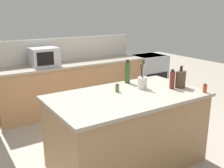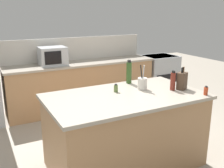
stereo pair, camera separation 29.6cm
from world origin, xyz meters
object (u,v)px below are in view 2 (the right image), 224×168
knife_block (182,81)px  spice_jar_oregano (116,88)px  olive_oil_bottle (129,72)px  range_oven (159,75)px  vinegar_bottle (173,81)px  utensil_crock (142,83)px  spice_jar_paprika (206,91)px  microwave (53,56)px

knife_block → spice_jar_oregano: knife_block is taller
spice_jar_oregano → olive_oil_bottle: bearing=38.0°
range_oven → vinegar_bottle: size_ratio=3.63×
utensil_crock → vinegar_bottle: bearing=-32.5°
olive_oil_bottle → range_oven: bearing=42.7°
utensil_crock → olive_oil_bottle: (0.00, 0.34, 0.07)m
utensil_crock → olive_oil_bottle: size_ratio=0.98×
range_oven → spice_jar_oregano: (-2.26, -2.04, 0.52)m
utensil_crock → spice_jar_oregano: utensil_crock is taller
knife_block → utensil_crock: size_ratio=0.91×
knife_block → spice_jar_oregano: (-0.81, 0.29, -0.07)m
knife_block → spice_jar_oregano: bearing=133.3°
knife_block → vinegar_bottle: 0.13m
knife_block → vinegar_bottle: size_ratio=1.15×
utensil_crock → spice_jar_paprika: utensil_crock is taller
knife_block → spice_jar_paprika: (0.09, -0.32, -0.06)m
range_oven → utensil_crock: (-1.91, -2.10, 0.56)m
microwave → spice_jar_paprika: bearing=-66.9°
microwave → utensil_crock: 2.18m
utensil_crock → spice_jar_oregano: bearing=170.8°
microwave → vinegar_bottle: size_ratio=1.93×
range_oven → microwave: bearing=180.0°
knife_block → utensil_crock: bearing=126.0°
spice_jar_paprika → olive_oil_bottle: olive_oil_bottle is taller
range_oven → knife_block: bearing=-122.0°
microwave → olive_oil_bottle: microwave is taller
range_oven → spice_jar_paprika: size_ratio=8.37×
spice_jar_oregano → microwave: bearing=96.4°
microwave → knife_block: microwave is taller
utensil_crock → spice_jar_oregano: 0.36m
utensil_crock → vinegar_bottle: 0.39m
knife_block → spice_jar_paprika: size_ratio=2.64×
microwave → knife_block: size_ratio=1.69×
microwave → vinegar_bottle: (0.91, -2.30, -0.05)m
microwave → spice_jar_oregano: 2.05m
spice_jar_paprika → microwave: bearing=113.1°
spice_jar_oregano → olive_oil_bottle: size_ratio=0.31×
vinegar_bottle → spice_jar_paprika: (0.22, -0.34, -0.07)m
range_oven → spice_jar_oregano: 3.09m
utensil_crock → spice_jar_paprika: bearing=-45.3°
vinegar_bottle → olive_oil_bottle: bearing=120.4°
spice_jar_oregano → spice_jar_paprika: bearing=-34.1°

